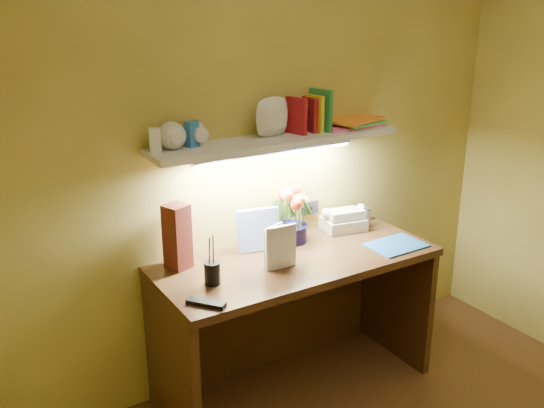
# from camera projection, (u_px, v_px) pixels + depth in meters

# --- Properties ---
(desk) EXTENTS (1.40, 0.60, 0.75)m
(desk) POSITION_uv_depth(u_px,v_px,m) (295.00, 324.00, 3.09)
(desk) COLOR #34180E
(desk) RESTS_ON ground
(flower_bouquet) EXTENTS (0.24, 0.24, 0.31)m
(flower_bouquet) POSITION_uv_depth(u_px,v_px,m) (291.00, 213.00, 3.12)
(flower_bouquet) COLOR black
(flower_bouquet) RESTS_ON desk
(telephone) EXTENTS (0.25, 0.20, 0.13)m
(telephone) POSITION_uv_depth(u_px,v_px,m) (344.00, 218.00, 3.30)
(telephone) COLOR #EAE4C6
(telephone) RESTS_ON desk
(desk_clock) EXTENTS (0.07, 0.04, 0.07)m
(desk_clock) POSITION_uv_depth(u_px,v_px,m) (364.00, 215.00, 3.44)
(desk_clock) COLOR #B5B6BB
(desk_clock) RESTS_ON desk
(whisky_bottle) EXTENTS (0.09, 0.09, 0.25)m
(whisky_bottle) POSITION_uv_depth(u_px,v_px,m) (172.00, 241.00, 2.84)
(whisky_bottle) COLOR #C4691F
(whisky_bottle) RESTS_ON desk
(whisky_box) EXTENTS (0.13, 0.13, 0.31)m
(whisky_box) POSITION_uv_depth(u_px,v_px,m) (177.00, 237.00, 2.81)
(whisky_box) COLOR #531C12
(whisky_box) RESTS_ON desk
(pen_cup) EXTENTS (0.09, 0.09, 0.17)m
(pen_cup) POSITION_uv_depth(u_px,v_px,m) (212.00, 266.00, 2.67)
(pen_cup) COLOR black
(pen_cup) RESTS_ON desk
(art_card) EXTENTS (0.22, 0.09, 0.21)m
(art_card) POSITION_uv_depth(u_px,v_px,m) (258.00, 230.00, 3.03)
(art_card) COLOR silver
(art_card) RESTS_ON desk
(tv_remote) EXTENTS (0.14, 0.16, 0.02)m
(tv_remote) POSITION_uv_depth(u_px,v_px,m) (206.00, 303.00, 2.51)
(tv_remote) COLOR black
(tv_remote) RESTS_ON desk
(blue_folder) EXTENTS (0.29, 0.21, 0.01)m
(blue_folder) POSITION_uv_depth(u_px,v_px,m) (396.00, 245.00, 3.10)
(blue_folder) COLOR #296FBC
(blue_folder) RESTS_ON desk
(desk_book_a) EXTENTS (0.14, 0.07, 0.20)m
(desk_book_a) POSITION_uv_depth(u_px,v_px,m) (265.00, 250.00, 2.81)
(desk_book_a) COLOR beige
(desk_book_a) RESTS_ON desk
(desk_book_b) EXTENTS (0.16, 0.03, 0.21)m
(desk_book_b) POSITION_uv_depth(u_px,v_px,m) (266.00, 250.00, 2.78)
(desk_book_b) COLOR silver
(desk_book_b) RESTS_ON desk
(wall_shelf) EXTENTS (1.31, 0.31, 0.24)m
(wall_shelf) POSITION_uv_depth(u_px,v_px,m) (278.00, 134.00, 2.93)
(wall_shelf) COLOR silver
(wall_shelf) RESTS_ON ground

